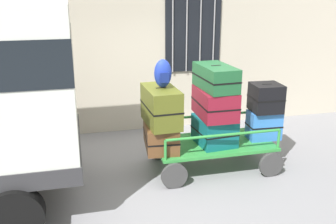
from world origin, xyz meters
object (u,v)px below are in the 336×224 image
object	(u,v)px
suitcase_midleft_bottom	(214,130)
backpack	(163,74)
suitcase_midleft_middle	(215,103)
suitcase_center_middle	(266,98)
suitcase_left_bottom	(161,135)
suitcase_left_middle	(161,106)
luggage_cart	(213,147)
suitcase_midleft_top	(216,77)
suitcase_center_bottom	(264,125)

from	to	relation	value
suitcase_midleft_bottom	backpack	distance (m)	1.33
suitcase_midleft_middle	suitcase_center_middle	distance (m)	0.91
suitcase_midleft_bottom	suitcase_midleft_middle	distance (m)	0.47
suitcase_left_bottom	backpack	size ratio (longest dim) A/B	2.09
suitcase_left_middle	backpack	world-z (taller)	backpack
luggage_cart	suitcase_midleft_bottom	distance (m)	0.33
suitcase_center_middle	suitcase_midleft_top	bearing A→B (deg)	178.16
suitcase_center_middle	luggage_cart	bearing A→B (deg)	178.15
suitcase_left_bottom	suitcase_center_middle	bearing A→B (deg)	-1.60
suitcase_midleft_top	suitcase_center_bottom	size ratio (longest dim) A/B	1.65
suitcase_center_middle	backpack	xyz separation A→B (m)	(-1.78, 0.01, 0.50)
suitcase_midleft_top	suitcase_midleft_bottom	bearing A→B (deg)	-90.00
suitcase_midleft_top	suitcase_center_middle	distance (m)	0.99
suitcase_center_bottom	backpack	size ratio (longest dim) A/B	1.30
suitcase_midleft_middle	suitcase_center_bottom	distance (m)	1.01
suitcase_midleft_middle	suitcase_center_bottom	xyz separation A→B (m)	(0.90, -0.02, -0.45)
suitcase_midleft_top	backpack	size ratio (longest dim) A/B	2.14
suitcase_midleft_top	luggage_cart	bearing A→B (deg)	90.00
luggage_cart	suitcase_midleft_top	bearing A→B (deg)	-90.00
luggage_cart	suitcase_center_middle	world-z (taller)	suitcase_center_middle
suitcase_center_middle	backpack	size ratio (longest dim) A/B	1.17
suitcase_left_bottom	suitcase_midleft_middle	size ratio (longest dim) A/B	1.04
suitcase_midleft_middle	suitcase_center_middle	size ratio (longest dim) A/B	1.72
suitcase_midleft_middle	backpack	xyz separation A→B (m)	(-0.87, -0.01, 0.54)
suitcase_left_bottom	suitcase_center_bottom	world-z (taller)	suitcase_center_bottom
suitcase_midleft_top	suitcase_midleft_middle	bearing A→B (deg)	-90.00
suitcase_center_bottom	backpack	bearing A→B (deg)	179.56
backpack	suitcase_left_middle	bearing A→B (deg)	177.36
suitcase_center_bottom	suitcase_midleft_middle	bearing A→B (deg)	178.48
luggage_cart	suitcase_midleft_bottom	xyz separation A→B (m)	(0.00, -0.04, 0.32)
suitcase_midleft_middle	suitcase_midleft_top	distance (m)	0.43
suitcase_center_middle	suitcase_midleft_bottom	bearing A→B (deg)	-179.34
suitcase_left_bottom	backpack	world-z (taller)	backpack
suitcase_left_middle	suitcase_center_bottom	world-z (taller)	suitcase_left_middle
suitcase_left_bottom	backpack	bearing A→B (deg)	-51.61
suitcase_midleft_middle	backpack	bearing A→B (deg)	-179.33
suitcase_center_middle	suitcase_left_middle	bearing A→B (deg)	179.68
suitcase_left_bottom	suitcase_center_bottom	size ratio (longest dim) A/B	1.61
suitcase_midleft_middle	suitcase_center_middle	bearing A→B (deg)	-1.19
suitcase_center_bottom	suitcase_midleft_bottom	bearing A→B (deg)	-179.67
luggage_cart	suitcase_center_middle	size ratio (longest dim) A/B	3.97
suitcase_center_bottom	suitcase_midleft_top	bearing A→B (deg)	177.83
suitcase_midleft_bottom	suitcase_midleft_top	distance (m)	0.89
suitcase_center_bottom	suitcase_left_bottom	bearing A→B (deg)	178.24
suitcase_left_bottom	suitcase_midleft_top	bearing A→B (deg)	-1.35
suitcase_left_bottom	suitcase_midleft_top	size ratio (longest dim) A/B	0.98
luggage_cart	suitcase_center_bottom	distance (m)	0.97
suitcase_midleft_top	suitcase_center_bottom	xyz separation A→B (m)	(0.90, -0.03, -0.88)
suitcase_left_middle	suitcase_midleft_bottom	bearing A→B (deg)	-1.29
suitcase_midleft_bottom	suitcase_midleft_middle	size ratio (longest dim) A/B	0.82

